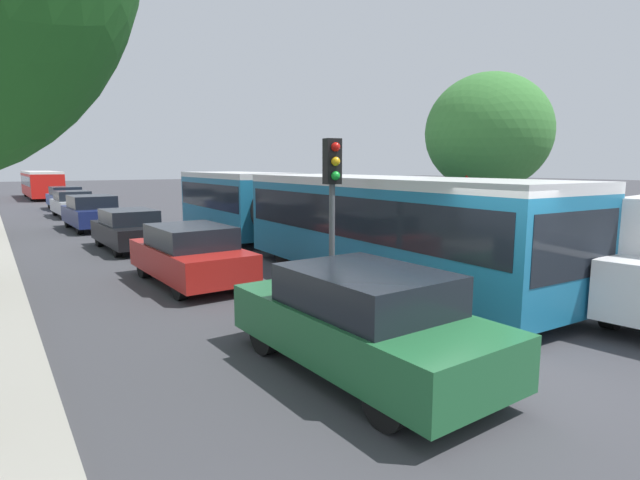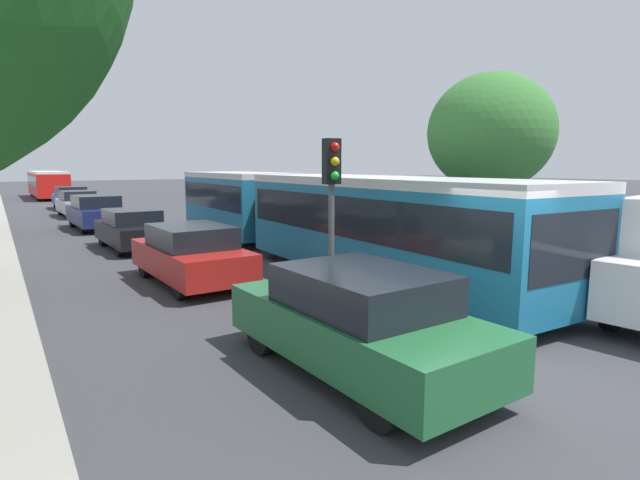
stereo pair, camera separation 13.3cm
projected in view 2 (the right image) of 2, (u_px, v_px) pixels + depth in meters
The scene contains 13 objects.
ground_plane at pixel (481, 360), 7.44m from camera, with size 200.00×200.00×0.00m, color #3D3D42.
articulated_bus at pixel (309, 211), 15.33m from camera, with size 3.29×17.56×2.59m.
city_bus_rear at pixel (48, 183), 44.06m from camera, with size 2.51×10.98×2.36m.
queued_car_green at pixel (358, 321), 6.89m from camera, with size 1.92×4.31×1.48m.
queued_car_red at pixel (191, 254), 12.17m from camera, with size 1.87×4.19×1.44m.
queued_car_black at pixel (132, 229), 17.18m from camera, with size 1.80×4.02×1.38m.
queued_car_navy at pixel (96, 212), 22.56m from camera, with size 2.00×4.49×1.54m.
queued_car_silver at pixel (78, 203), 28.20m from camera, with size 1.89×4.24×1.46m.
queued_car_blue at pixel (71, 198), 33.03m from camera, with size 1.94×4.34×1.49m.
traffic_light at pixel (332, 184), 9.96m from camera, with size 0.35×0.38×3.40m.
no_entry_sign at pixel (475, 198), 15.18m from camera, with size 0.70×0.08×2.82m.
direction_sign_post at pixel (458, 175), 17.47m from camera, with size 0.31×1.39×3.60m.
tree_right_near at pixel (490, 133), 15.68m from camera, with size 3.92×3.92×5.74m.
Camera 2 is at (-5.88, -4.63, 2.87)m, focal length 28.00 mm.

